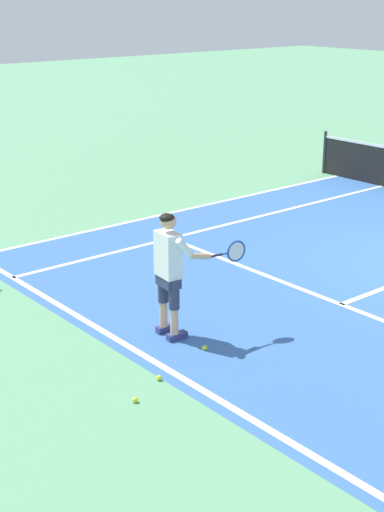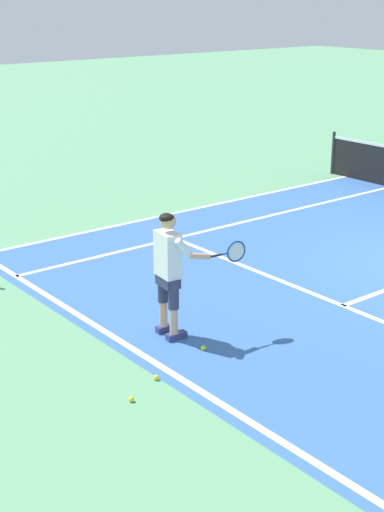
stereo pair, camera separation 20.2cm
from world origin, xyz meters
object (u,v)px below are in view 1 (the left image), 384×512
(tennis_ball_near_feet, at_px, (135,400))
(tennis_ball_by_baseline, at_px, (205,348))
(tennis_ball_mid_court, at_px, (159,378))
(tennis_player, at_px, (170,267))

(tennis_ball_near_feet, height_order, tennis_ball_by_baseline, same)
(tennis_ball_near_feet, distance_m, tennis_ball_by_baseline, 1.55)
(tennis_ball_by_baseline, distance_m, tennis_ball_mid_court, 0.98)
(tennis_ball_near_feet, xyz_separation_m, tennis_ball_mid_court, (-0.24, 0.52, 0.00))
(tennis_ball_near_feet, xyz_separation_m, tennis_ball_by_baseline, (-0.51, 1.46, 0.00))
(tennis_player, height_order, tennis_ball_by_baseline, tennis_player)
(tennis_player, height_order, tennis_ball_near_feet, tennis_player)
(tennis_ball_by_baseline, xyz_separation_m, tennis_ball_mid_court, (0.27, -0.94, 0.00))
(tennis_ball_near_feet, relative_size, tennis_ball_by_baseline, 1.00)
(tennis_player, height_order, tennis_ball_mid_court, tennis_player)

